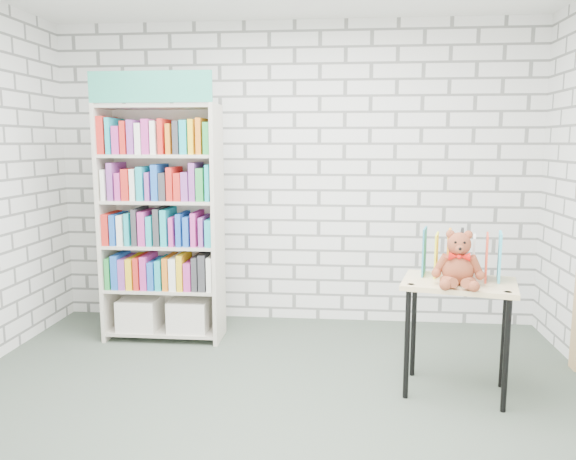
{
  "coord_description": "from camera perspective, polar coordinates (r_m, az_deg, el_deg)",
  "views": [
    {
      "loc": [
        0.44,
        -3.28,
        1.7
      ],
      "look_at": [
        0.04,
        0.95,
        1.04
      ],
      "focal_mm": 35.0,
      "sensor_mm": 36.0,
      "label": 1
    }
  ],
  "objects": [
    {
      "name": "table_books",
      "position": [
        4.01,
        17.17,
        -2.51
      ],
      "size": [
        0.55,
        0.34,
        0.3
      ],
      "color": "teal",
      "rests_on": "display_table"
    },
    {
      "name": "ground",
      "position": [
        3.72,
        -2.07,
        -18.33
      ],
      "size": [
        4.5,
        4.5,
        0.0
      ],
      "primitive_type": "plane",
      "color": "#404B40",
      "rests_on": "ground"
    },
    {
      "name": "room_shell",
      "position": [
        3.31,
        -2.24,
        10.35
      ],
      "size": [
        4.52,
        4.02,
        2.81
      ],
      "color": "silver",
      "rests_on": "ground"
    },
    {
      "name": "display_table",
      "position": [
        3.95,
        16.94,
        -6.55
      ],
      "size": [
        0.82,
        0.66,
        0.78
      ],
      "color": "#DAC183",
      "rests_on": "ground"
    },
    {
      "name": "bookshelf",
      "position": [
        4.92,
        -12.67,
        0.84
      ],
      "size": [
        1.01,
        0.39,
        2.26
      ],
      "color": "beige",
      "rests_on": "ground"
    },
    {
      "name": "teddy_bear",
      "position": [
        3.79,
        16.92,
        -3.28
      ],
      "size": [
        0.33,
        0.31,
        0.36
      ],
      "color": "brown",
      "rests_on": "display_table"
    }
  ]
}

